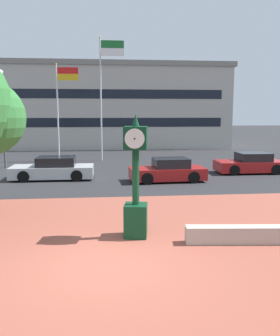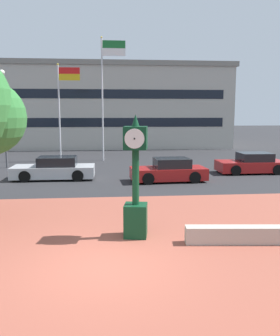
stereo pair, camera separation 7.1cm
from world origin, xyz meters
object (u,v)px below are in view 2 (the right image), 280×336
object	(u,v)px
flagpole_primary	(62,103)
flagpole_secondary	(105,86)
street_clock	(136,185)
car_street_far	(55,169)
car_street_near	(169,171)
civic_building	(111,107)
street_lamp_post	(4,109)
car_street_distant	(252,164)

from	to	relation	value
flagpole_primary	flagpole_secondary	xyz separation A→B (m)	(3.36, 0.00, 1.27)
street_clock	car_street_far	size ratio (longest dim) A/B	0.80
car_street_near	car_street_far	xyz separation A→B (m)	(-6.39, 1.26, 0.00)
civic_building	street_lamp_post	xyz separation A→B (m)	(-7.45, -18.95, -0.45)
street_lamp_post	car_street_distant	bearing A→B (deg)	-13.00
car_street_near	street_lamp_post	world-z (taller)	street_lamp_post
street_clock	car_street_near	size ratio (longest dim) A/B	0.88
flagpole_secondary	flagpole_primary	bearing A→B (deg)	180.00
street_clock	flagpole_primary	distance (m)	18.82
car_street_far	civic_building	world-z (taller)	civic_building
street_clock	car_street_near	bearing A→B (deg)	83.58
car_street_far	civic_building	bearing A→B (deg)	-8.25
car_street_far	civic_building	xyz separation A→B (m)	(3.57, 23.64, 3.91)
street_clock	car_street_distant	distance (m)	13.92
car_street_far	flagpole_secondary	size ratio (longest dim) A/B	0.49
flagpole_primary	street_clock	bearing A→B (deg)	-76.89
car_street_far	civic_building	size ratio (longest dim) A/B	0.18
flagpole_secondary	civic_building	xyz separation A→B (m)	(0.63, 15.68, -1.29)
street_clock	civic_building	world-z (taller)	civic_building
street_clock	car_street_far	distance (m)	10.89
flagpole_primary	civic_building	bearing A→B (deg)	75.76
car_street_near	street_lamp_post	xyz separation A→B (m)	(-10.27, 5.95, 3.46)
flagpole_primary	flagpole_secondary	world-z (taller)	flagpole_secondary
car_street_far	street_clock	bearing A→B (deg)	-159.10
car_street_far	street_lamp_post	bearing A→B (deg)	39.93
car_street_distant	street_lamp_post	distance (m)	16.72
car_street_distant	street_lamp_post	size ratio (longest dim) A/B	0.64
flagpole_primary	street_lamp_post	world-z (taller)	flagpole_primary
street_clock	car_street_distant	world-z (taller)	street_clock
car_street_far	flagpole_secondary	xyz separation A→B (m)	(2.95, 7.96, 5.20)
car_street_near	flagpole_primary	bearing A→B (deg)	32.98
car_street_distant	flagpole_secondary	xyz separation A→B (m)	(-9.11, 6.95, 5.20)
car_street_far	flagpole_primary	distance (m)	8.89
street_lamp_post	flagpole_secondary	bearing A→B (deg)	25.56
street_clock	car_street_distant	xyz separation A→B (m)	(8.25, 11.17, -1.03)
car_street_near	car_street_far	bearing A→B (deg)	75.43
street_clock	car_street_near	distance (m)	9.32
car_street_distant	street_clock	bearing A→B (deg)	143.90
car_street_near	car_street_distant	size ratio (longest dim) A/B	0.99
car_street_near	flagpole_secondary	size ratio (longest dim) A/B	0.44
car_street_distant	civic_building	world-z (taller)	civic_building
car_street_near	car_street_far	world-z (taller)	same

